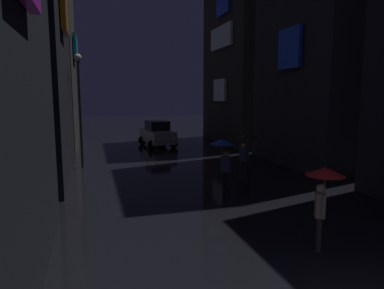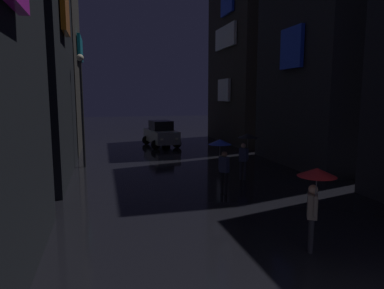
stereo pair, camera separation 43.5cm
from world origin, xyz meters
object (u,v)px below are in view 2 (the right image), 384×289
at_px(pedestrian_far_right_blue, 221,151).
at_px(pedestrian_midstreet_centre_red, 315,186).
at_px(streetlamp_left_far, 82,98).
at_px(pedestrian_midstreet_left_black, 246,143).
at_px(car_distant, 161,134).

height_order(pedestrian_far_right_blue, pedestrian_midstreet_centre_red, same).
relative_size(pedestrian_far_right_blue, streetlamp_left_far, 0.36).
bearing_deg(pedestrian_midstreet_centre_red, pedestrian_midstreet_left_black, 79.00).
xyz_separation_m(pedestrian_midstreet_left_black, streetlamp_left_far, (-7.15, 4.86, 1.98)).
bearing_deg(car_distant, pedestrian_midstreet_left_black, -80.50).
distance_m(car_distant, streetlamp_left_far, 8.84).
xyz_separation_m(pedestrian_midstreet_centre_red, car_distant, (-0.53, 18.60, -0.74)).
xyz_separation_m(pedestrian_far_right_blue, car_distant, (-0.13, 13.17, -0.74)).
distance_m(pedestrian_far_right_blue, car_distant, 13.19).
bearing_deg(pedestrian_midstreet_centre_red, car_distant, 91.62).
bearing_deg(pedestrian_far_right_blue, streetlamp_left_far, 129.20).
bearing_deg(pedestrian_midstreet_centre_red, pedestrian_far_right_blue, 94.17).
height_order(car_distant, streetlamp_left_far, streetlamp_left_far).
bearing_deg(car_distant, streetlamp_left_far, -128.46).
bearing_deg(pedestrian_midstreet_left_black, pedestrian_midstreet_centre_red, -101.00).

